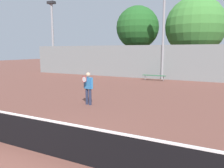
{
  "coord_description": "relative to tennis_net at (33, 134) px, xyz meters",
  "views": [
    {
      "loc": [
        4.4,
        -4.09,
        2.72
      ],
      "look_at": [
        -0.73,
        6.27,
        0.95
      ],
      "focal_mm": 35.0,
      "sensor_mm": 36.0,
      "label": 1
    }
  ],
  "objects": [
    {
      "name": "bench_courtside_near",
      "position": [
        -0.97,
        15.46,
        -0.06
      ],
      "size": [
        2.14,
        0.4,
        0.48
      ],
      "color": "#28663D",
      "rests_on": "ground_plane"
    },
    {
      "name": "tennis_net",
      "position": [
        0.0,
        0.0,
        0.0
      ],
      "size": [
        12.47,
        0.09,
        0.98
      ],
      "color": "#195128",
      "rests_on": "ground_plane"
    },
    {
      "name": "tennis_player",
      "position": [
        -1.47,
        5.06,
        0.45
      ],
      "size": [
        0.6,
        0.46,
        1.64
      ],
      "rotation": [
        0.0,
        0.0,
        -0.2
      ],
      "color": "#282D47",
      "rests_on": "ground_plane"
    },
    {
      "name": "ground_plane",
      "position": [
        0.0,
        0.0,
        -0.5
      ],
      "size": [
        100.0,
        100.0,
        0.0
      ],
      "primitive_type": "plane",
      "color": "brown"
    },
    {
      "name": "light_pole_near_left",
      "position": [
        -0.52,
        16.54,
        4.78
      ],
      "size": [
        0.9,
        0.6,
        8.39
      ],
      "color": "#939399",
      "rests_on": "ground_plane"
    },
    {
      "name": "tree_green_broad",
      "position": [
        1.6,
        22.34,
        4.87
      ],
      "size": [
        6.49,
        6.49,
        8.61
      ],
      "color": "brown",
      "rests_on": "ground_plane"
    },
    {
      "name": "tree_green_tall",
      "position": [
        -4.54,
        20.64,
        4.84
      ],
      "size": [
        4.94,
        4.94,
        7.83
      ],
      "color": "brown",
      "rests_on": "ground_plane"
    },
    {
      "name": "back_fence",
      "position": [
        0.0,
        16.61,
        1.13
      ],
      "size": [
        31.93,
        0.06,
        3.25
      ],
      "color": "gray",
      "rests_on": "ground_plane"
    },
    {
      "name": "light_pole_far_right",
      "position": [
        -13.92,
        16.76,
        4.47
      ],
      "size": [
        0.9,
        0.6,
        8.44
      ],
      "color": "#939399",
      "rests_on": "ground_plane"
    }
  ]
}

